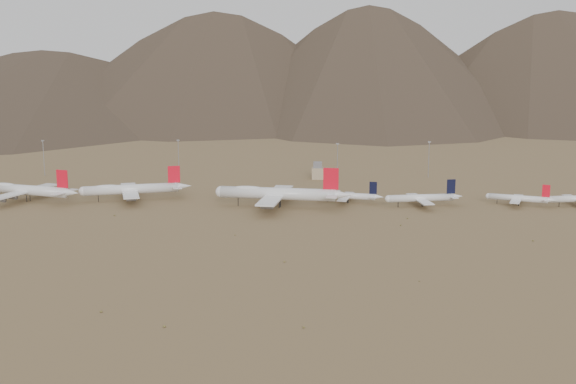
# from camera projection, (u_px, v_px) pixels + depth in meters

# --- Properties ---
(ground) EXTENTS (3000.00, 3000.00, 0.00)m
(ground) POSITION_uv_depth(u_px,v_px,m) (259.00, 216.00, 389.83)
(ground) COLOR olive
(ground) RESTS_ON ground
(mountain_ridge) EXTENTS (4400.00, 1000.00, 300.00)m
(mountain_ridge) POSITION_uv_depth(u_px,v_px,m) (306.00, 18.00, 1245.11)
(mountain_ridge) COLOR brown
(mountain_ridge) RESTS_ON ground
(widebody_west) EXTENTS (66.18, 52.53, 20.30)m
(widebody_west) POSITION_uv_depth(u_px,v_px,m) (27.00, 190.00, 426.49)
(widebody_west) COLOR white
(widebody_west) RESTS_ON ground
(widebody_centre) EXTENTS (64.21, 51.00, 19.72)m
(widebody_centre) POSITION_uv_depth(u_px,v_px,m) (132.00, 189.00, 430.37)
(widebody_centre) COLOR white
(widebody_centre) RESTS_ON ground
(widebody_east) EXTENTS (79.08, 61.34, 23.55)m
(widebody_east) POSITION_uv_depth(u_px,v_px,m) (278.00, 193.00, 409.33)
(widebody_east) COLOR white
(widebody_east) RESTS_ON ground
(narrowbody_a) EXTENTS (39.72, 29.12, 13.27)m
(narrowbody_a) POSITION_uv_depth(u_px,v_px,m) (349.00, 196.00, 422.33)
(narrowbody_a) COLOR white
(narrowbody_a) RESTS_ON ground
(narrowbody_b) EXTENTS (45.87, 33.59, 15.30)m
(narrowbody_b) POSITION_uv_depth(u_px,v_px,m) (423.00, 198.00, 412.99)
(narrowbody_b) COLOR white
(narrowbody_b) RESTS_ON ground
(narrowbody_c) EXTENTS (37.93, 28.30, 13.04)m
(narrowbody_c) POSITION_uv_depth(u_px,v_px,m) (520.00, 198.00, 415.52)
(narrowbody_c) COLOR white
(narrowbody_c) RESTS_ON ground
(control_tower) EXTENTS (8.00, 8.00, 12.00)m
(control_tower) POSITION_uv_depth(u_px,v_px,m) (318.00, 171.00, 505.06)
(control_tower) COLOR tan
(control_tower) RESTS_ON ground
(mast_far_west) EXTENTS (2.00, 0.60, 25.70)m
(mast_far_west) POSITION_uv_depth(u_px,v_px,m) (44.00, 156.00, 517.24)
(mast_far_west) COLOR gray
(mast_far_west) RESTS_ON ground
(mast_west) EXTENTS (2.00, 0.60, 25.70)m
(mast_west) POSITION_uv_depth(u_px,v_px,m) (178.00, 156.00, 519.94)
(mast_west) COLOR gray
(mast_west) RESTS_ON ground
(mast_centre) EXTENTS (2.00, 0.60, 25.70)m
(mast_centre) POSITION_uv_depth(u_px,v_px,m) (337.00, 160.00, 499.04)
(mast_centre) COLOR gray
(mast_centre) RESTS_ON ground
(mast_east) EXTENTS (2.00, 0.60, 25.70)m
(mast_east) POSITION_uv_depth(u_px,v_px,m) (429.00, 158.00, 510.20)
(mast_east) COLOR gray
(mast_east) RESTS_ON ground
(desert_scrub) EXTENTS (408.50, 181.35, 0.83)m
(desert_scrub) POSITION_uv_depth(u_px,v_px,m) (265.00, 262.00, 301.17)
(desert_scrub) COLOR olive
(desert_scrub) RESTS_ON ground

